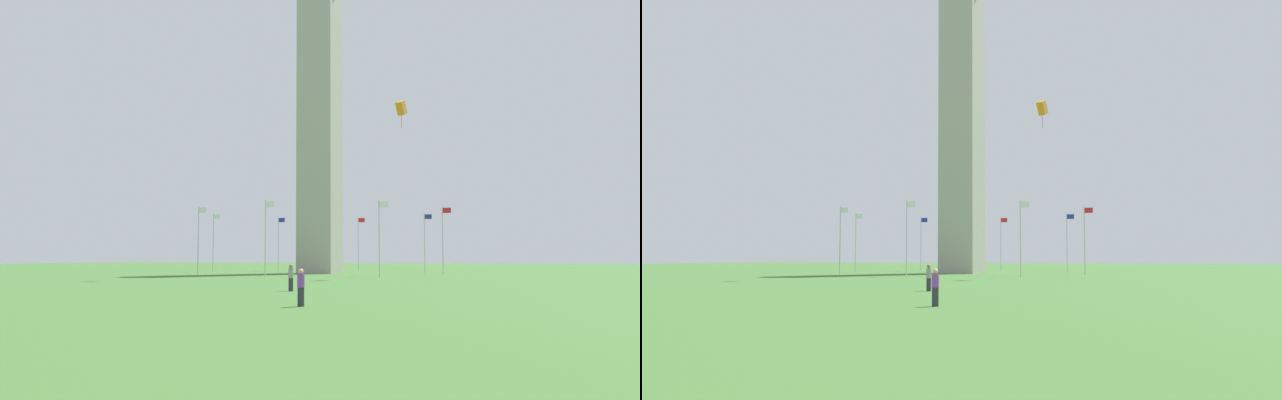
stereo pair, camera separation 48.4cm
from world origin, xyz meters
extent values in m
plane|color=#3D6B2D|center=(0.00, 0.00, 0.00)|extent=(260.00, 260.00, 0.00)
cube|color=#A8A399|center=(0.00, 0.00, 18.83)|extent=(4.71, 4.71, 37.66)
cylinder|color=silver|center=(15.83, 0.00, 4.06)|extent=(0.14, 0.14, 8.12)
cube|color=red|center=(16.38, 0.00, 7.67)|extent=(1.00, 0.03, 0.64)
cylinder|color=silver|center=(11.19, 11.19, 4.06)|extent=(0.14, 0.14, 8.12)
cube|color=#1E2D99|center=(11.74, 11.19, 7.67)|extent=(1.00, 0.03, 0.64)
cylinder|color=silver|center=(0.00, 15.83, 4.06)|extent=(0.14, 0.14, 8.12)
cube|color=red|center=(0.55, 15.83, 7.67)|extent=(1.00, 0.03, 0.64)
cylinder|color=silver|center=(-11.19, 11.19, 4.06)|extent=(0.14, 0.14, 8.12)
cube|color=#1E2D99|center=(-10.64, 11.19, 7.67)|extent=(1.00, 0.03, 0.64)
cylinder|color=silver|center=(-15.83, 0.00, 4.06)|extent=(0.14, 0.14, 8.12)
cube|color=white|center=(-15.28, 0.00, 7.67)|extent=(1.00, 0.03, 0.64)
cylinder|color=silver|center=(-11.19, -11.19, 4.06)|extent=(0.14, 0.14, 8.12)
cube|color=white|center=(-10.64, -11.19, 7.67)|extent=(1.00, 0.03, 0.64)
cylinder|color=silver|center=(0.00, -15.83, 4.06)|extent=(0.14, 0.14, 8.12)
cube|color=white|center=(0.55, -15.83, 7.67)|extent=(1.00, 0.03, 0.64)
cylinder|color=silver|center=(11.19, -11.19, 4.06)|extent=(0.14, 0.14, 8.12)
cube|color=white|center=(11.74, -11.19, 7.67)|extent=(1.00, 0.03, 0.64)
cylinder|color=#2D2D38|center=(14.20, -40.93, 0.40)|extent=(0.29, 0.29, 0.80)
cylinder|color=gray|center=(14.20, -40.93, 1.11)|extent=(0.32, 0.32, 0.61)
sphere|color=#936B4C|center=(14.20, -40.93, 1.53)|extent=(0.24, 0.24, 0.24)
cylinder|color=#2D2D38|center=(19.59, -51.92, 0.40)|extent=(0.29, 0.29, 0.80)
cylinder|color=purple|center=(19.59, -51.92, 1.08)|extent=(0.32, 0.32, 0.56)
sphere|color=tan|center=(19.59, -51.92, 1.48)|extent=(0.24, 0.24, 0.24)
cube|color=orange|center=(14.62, -14.62, 17.13)|extent=(1.04, 1.38, 1.53)
cylinder|color=#A75C15|center=(14.62, -14.62, 15.94)|extent=(0.04, 0.04, 1.78)
camera|label=1|loc=(30.45, -77.28, 2.10)|focal=36.15mm
camera|label=2|loc=(30.90, -77.10, 2.10)|focal=36.15mm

